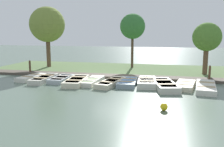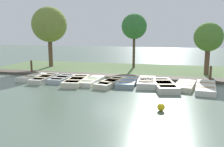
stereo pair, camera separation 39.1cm
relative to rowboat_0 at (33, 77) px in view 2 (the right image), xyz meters
The scene contains 20 objects.
ground_plane 5.85m from the rowboat_0, 98.89° to the left, with size 80.00×80.00×0.00m, color #566B5B.
shore_bank 8.26m from the rowboat_0, 135.63° to the left, with size 8.00×24.00×0.12m.
dock_walkway 6.15m from the rowboat_0, 110.03° to the left, with size 1.37×21.57×0.19m.
rowboat_0 is the anchor object (origin of this frame).
rowboat_1 1.25m from the rowboat_0, 72.24° to the left, with size 3.14×1.05×0.37m.
rowboat_2 2.37m from the rowboat_0, 88.92° to the left, with size 2.62×1.08×0.33m.
rowboat_3 3.84m from the rowboat_0, 80.23° to the left, with size 3.39×1.49×0.38m.
rowboat_4 4.81m from the rowboat_0, 86.32° to the left, with size 3.03×1.12×0.33m.
rowboat_5 6.26m from the rowboat_0, 84.45° to the left, with size 3.32×1.62×0.35m.
rowboat_6 7.29m from the rowboat_0, 88.44° to the left, with size 2.89×1.32×0.34m.
rowboat_7 8.58m from the rowboat_0, 89.31° to the left, with size 2.94×1.43×0.42m.
rowboat_8 9.78m from the rowboat_0, 85.82° to the left, with size 3.64×2.01×0.41m.
rowboat_9 11.06m from the rowboat_0, 88.26° to the left, with size 2.86×1.55×0.34m.
rowboat_10 12.29m from the rowboat_0, 87.22° to the left, with size 3.63×1.54×0.35m.
mooring_post_near 2.51m from the rowboat_0, 146.18° to the right, with size 0.16×0.16×1.18m.
mooring_post_far 13.03m from the rowboat_0, 99.08° to the left, with size 0.16×0.16×1.18m.
buoy 11.20m from the rowboat_0, 61.19° to the left, with size 0.36×0.36×0.36m.
park_tree_far_left 7.29m from the rowboat_0, 165.02° to the right, with size 3.40×3.40×5.93m.
park_tree_left 10.42m from the rowboat_0, 137.52° to the left, with size 2.38×2.38×5.23m.
park_tree_center 13.96m from the rowboat_0, 109.33° to the left, with size 2.26×2.26×4.28m.
Camera 2 is at (17.46, 4.52, 3.60)m, focal length 40.00 mm.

